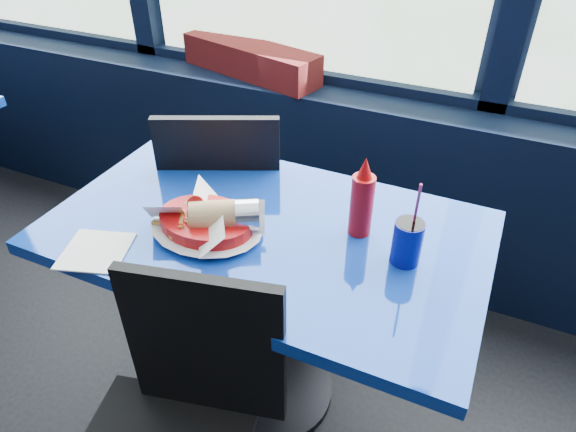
% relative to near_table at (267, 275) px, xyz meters
% --- Properties ---
extents(window_sill, '(5.00, 0.26, 0.80)m').
position_rel_near_table_xyz_m(window_sill, '(-0.30, 0.87, -0.17)').
color(window_sill, black).
rests_on(window_sill, ground).
extents(near_table, '(1.20, 0.70, 0.75)m').
position_rel_near_table_xyz_m(near_table, '(0.00, 0.00, 0.00)').
color(near_table, black).
rests_on(near_table, ground).
extents(chair_near_front, '(0.48, 0.48, 0.88)m').
position_rel_near_table_xyz_m(chair_near_front, '(0.00, -0.48, -0.06)').
color(chair_near_front, black).
rests_on(chair_near_front, ground).
extents(chair_near_back, '(0.56, 0.56, 0.93)m').
position_rel_near_table_xyz_m(chair_near_back, '(-0.23, 0.33, -0.03)').
color(chair_near_back, black).
rests_on(chair_near_back, ground).
extents(planter_box, '(0.67, 0.33, 0.13)m').
position_rel_near_table_xyz_m(planter_box, '(-0.51, 0.89, 0.30)').
color(planter_box, maroon).
rests_on(planter_box, window_sill).
extents(food_basket, '(0.30, 0.28, 0.10)m').
position_rel_near_table_xyz_m(food_basket, '(-0.13, -0.08, 0.22)').
color(food_basket, red).
rests_on(food_basket, near_table).
extents(ketchup_bottle, '(0.06, 0.06, 0.23)m').
position_rel_near_table_xyz_m(ketchup_bottle, '(0.24, 0.09, 0.28)').
color(ketchup_bottle, red).
rests_on(ketchup_bottle, near_table).
extents(soda_cup, '(0.08, 0.08, 0.25)m').
position_rel_near_table_xyz_m(soda_cup, '(0.39, 0.02, 0.24)').
color(soda_cup, '#0B0C7E').
rests_on(soda_cup, near_table).
extents(napkin, '(0.21, 0.21, 0.00)m').
position_rel_near_table_xyz_m(napkin, '(-0.35, -0.28, 0.18)').
color(napkin, white).
rests_on(napkin, near_table).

